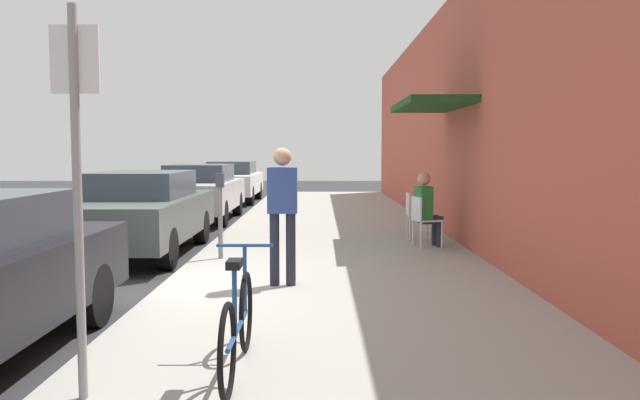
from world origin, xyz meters
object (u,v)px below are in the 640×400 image
(parked_car_3, at_px, (232,181))
(bicycle_0, at_px, (238,325))
(cafe_chair_1, at_px, (415,212))
(pedestrian_standing, at_px, (282,205))
(cafe_chair_0, at_px, (423,218))
(seated_patron_0, at_px, (427,207))
(parked_car_1, at_px, (140,212))
(street_sign, at_px, (77,172))
(parking_meter, at_px, (220,209))
(parked_car_2, at_px, (199,191))

(parked_car_3, distance_m, bicycle_0, 17.55)
(cafe_chair_1, bearing_deg, pedestrian_standing, -118.48)
(bicycle_0, distance_m, cafe_chair_0, 6.69)
(bicycle_0, xyz_separation_m, cafe_chair_0, (2.41, 6.24, 0.14))
(bicycle_0, height_order, seated_patron_0, seated_patron_0)
(parked_car_1, bearing_deg, street_sign, -77.22)
(parked_car_3, height_order, cafe_chair_0, parked_car_3)
(street_sign, distance_m, seated_patron_0, 7.62)
(parking_meter, bearing_deg, cafe_chair_0, 19.82)
(cafe_chair_0, bearing_deg, seated_patron_0, 12.33)
(parked_car_3, relative_size, street_sign, 1.69)
(parked_car_2, height_order, cafe_chair_1, parked_car_2)
(parking_meter, relative_size, seated_patron_0, 1.02)
(seated_patron_0, bearing_deg, street_sign, -117.01)
(parked_car_2, height_order, parked_car_3, parked_car_2)
(parked_car_2, relative_size, parked_car_3, 1.00)
(parked_car_1, xyz_separation_m, parked_car_2, (0.00, 5.32, 0.01))
(seated_patron_0, bearing_deg, cafe_chair_1, 93.60)
(bicycle_0, bearing_deg, parked_car_1, 112.02)
(parked_car_3, height_order, bicycle_0, parked_car_3)
(parking_meter, distance_m, cafe_chair_1, 3.99)
(parked_car_2, distance_m, street_sign, 12.06)
(parked_car_2, bearing_deg, parking_meter, -76.39)
(parked_car_1, bearing_deg, parked_car_3, 90.00)
(parking_meter, height_order, cafe_chair_0, parking_meter)
(street_sign, xyz_separation_m, pedestrian_standing, (1.13, 3.56, -0.52))
(parked_car_3, relative_size, parking_meter, 3.33)
(street_sign, bearing_deg, seated_patron_0, 62.99)
(parked_car_2, distance_m, pedestrian_standing, 8.79)
(cafe_chair_0, bearing_deg, parked_car_3, 113.67)
(parking_meter, relative_size, cafe_chair_0, 1.52)
(parked_car_1, bearing_deg, cafe_chair_1, 12.67)
(parked_car_1, height_order, parked_car_3, parked_car_1)
(parked_car_1, height_order, bicycle_0, parked_car_1)
(parked_car_1, bearing_deg, bicycle_0, -67.98)
(parking_meter, height_order, pedestrian_standing, pedestrian_standing)
(parking_meter, height_order, seated_patron_0, parking_meter)
(cafe_chair_0, height_order, seated_patron_0, seated_patron_0)
(parked_car_2, xyz_separation_m, parking_meter, (1.55, -6.40, 0.14))
(bicycle_0, relative_size, pedestrian_standing, 1.01)
(bicycle_0, bearing_deg, street_sign, -152.94)
(parked_car_2, distance_m, cafe_chair_1, 6.46)
(parked_car_1, distance_m, parked_car_2, 5.32)
(cafe_chair_0, relative_size, cafe_chair_1, 1.00)
(bicycle_0, xyz_separation_m, pedestrian_standing, (0.15, 3.07, 0.64))
(parked_car_3, bearing_deg, bicycle_0, -81.89)
(parked_car_1, distance_m, seated_patron_0, 4.94)
(cafe_chair_0, xyz_separation_m, seated_patron_0, (0.06, 0.01, 0.19))
(parked_car_3, bearing_deg, seated_patron_0, -66.05)
(parking_meter, bearing_deg, parked_car_3, 97.16)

